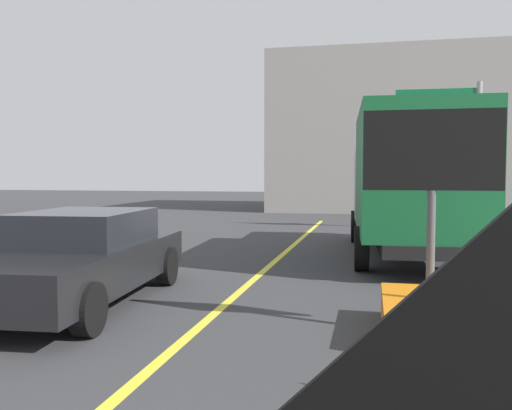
{
  "coord_description": "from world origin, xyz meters",
  "views": [
    {
      "loc": [
        2.17,
        1.38,
        1.94
      ],
      "look_at": [
        1.07,
        6.41,
        1.65
      ],
      "focal_mm": 38.41,
      "sensor_mm": 36.0,
      "label": 1
    }
  ],
  "objects": [
    {
      "name": "pickup_car",
      "position": [
        -2.15,
        8.78,
        0.7
      ],
      "size": [
        2.24,
        4.8,
        1.38
      ],
      "color": "black",
      "rests_on": "ground"
    },
    {
      "name": "box_truck",
      "position": [
        2.93,
        14.53,
        1.79
      ],
      "size": [
        2.86,
        7.45,
        3.29
      ],
      "color": "black",
      "rests_on": "ground"
    },
    {
      "name": "highway_guide_sign",
      "position": [
        4.72,
        20.82,
        3.42
      ],
      "size": [
        2.79,
        0.19,
        5.0
      ],
      "color": "gray",
      "rests_on": "ground"
    },
    {
      "name": "far_building_block",
      "position": [
        4.13,
        32.35,
        4.06
      ],
      "size": [
        14.77,
        8.48,
        8.12
      ],
      "primitive_type": "cube",
      "color": "gray",
      "rests_on": "ground"
    },
    {
      "name": "lane_center_stripe",
      "position": [
        0.0,
        6.0,
        0.0
      ],
      "size": [
        0.14,
        36.0,
        0.01
      ],
      "primitive_type": "cube",
      "color": "yellow",
      "rests_on": "ground"
    },
    {
      "name": "arrow_board_trailer",
      "position": [
        2.82,
        8.14,
        0.48
      ],
      "size": [
        1.6,
        1.81,
        2.7
      ],
      "color": "orange",
      "rests_on": "ground"
    },
    {
      "name": "traffic_cone_mid_lane",
      "position": [
        2.3,
        6.12,
        0.31
      ],
      "size": [
        0.36,
        0.36,
        0.64
      ],
      "color": "black",
      "rests_on": "ground"
    }
  ]
}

